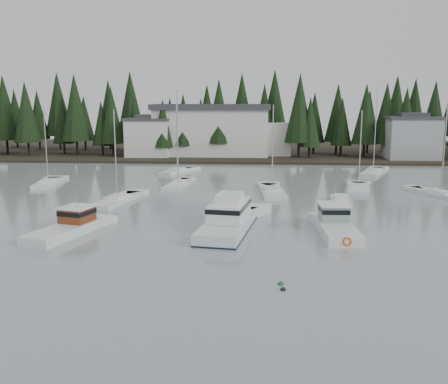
% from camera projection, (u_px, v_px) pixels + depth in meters
% --- Properties ---
extents(ground, '(260.00, 260.00, 0.00)m').
position_uv_depth(ground, '(172.00, 324.00, 27.38)').
color(ground, gray).
rests_on(ground, ground).
extents(far_shore_land, '(240.00, 54.00, 1.00)m').
position_uv_depth(far_shore_land, '(237.00, 151.00, 122.60)').
color(far_shore_land, black).
rests_on(far_shore_land, ground).
extents(conifer_treeline, '(200.00, 22.00, 20.00)m').
position_uv_depth(conifer_treeline, '(235.00, 155.00, 111.80)').
color(conifer_treeline, black).
rests_on(conifer_treeline, ground).
extents(house_west, '(9.54, 7.42, 8.75)m').
position_uv_depth(house_west, '(149.00, 137.00, 105.20)').
color(house_west, silver).
rests_on(house_west, ground).
extents(house_east_a, '(10.60, 8.48, 9.25)m').
position_uv_depth(house_east_a, '(411.00, 137.00, 100.84)').
color(house_east_a, '#999EA0').
rests_on(house_east_a, ground).
extents(harbor_inn, '(29.50, 11.50, 10.90)m').
position_uv_depth(harbor_inn, '(221.00, 131.00, 107.35)').
color(harbor_inn, silver).
rests_on(harbor_inn, ground).
extents(lobster_boat_brown, '(6.10, 9.48, 4.45)m').
position_uv_depth(lobster_boat_brown, '(68.00, 228.00, 45.89)').
color(lobster_boat_brown, silver).
rests_on(lobster_boat_brown, ground).
extents(cabin_cruiser_center, '(5.62, 12.77, 5.30)m').
position_uv_depth(cabin_cruiser_center, '(229.00, 222.00, 47.23)').
color(cabin_cruiser_center, silver).
rests_on(cabin_cruiser_center, ground).
extents(lobster_boat_teal, '(3.40, 8.95, 4.90)m').
position_uv_depth(lobster_boat_teal, '(336.00, 227.00, 46.01)').
color(lobster_boat_teal, silver).
rests_on(lobster_boat_teal, ground).
extents(sailboat_2, '(4.44, 9.26, 11.95)m').
position_uv_depth(sailboat_2, '(48.00, 184.00, 73.01)').
color(sailboat_2, silver).
rests_on(sailboat_2, ground).
extents(sailboat_3, '(6.43, 10.28, 15.02)m').
position_uv_depth(sailboat_3, '(373.00, 173.00, 84.36)').
color(sailboat_3, silver).
rests_on(sailboat_3, ground).
extents(sailboat_4, '(4.47, 9.17, 11.37)m').
position_uv_depth(sailboat_4, '(358.00, 190.00, 68.48)').
color(sailboat_4, silver).
rests_on(sailboat_4, ground).
extents(sailboat_5, '(4.46, 10.22, 11.64)m').
position_uv_depth(sailboat_5, '(117.00, 201.00, 60.45)').
color(sailboat_5, silver).
rests_on(sailboat_5, ground).
extents(sailboat_6, '(6.41, 10.25, 12.04)m').
position_uv_depth(sailboat_6, '(441.00, 196.00, 64.05)').
color(sailboat_6, silver).
rests_on(sailboat_6, ground).
extents(sailboat_7, '(5.93, 8.41, 12.19)m').
position_uv_depth(sailboat_7, '(177.00, 172.00, 85.29)').
color(sailboat_7, silver).
rests_on(sailboat_7, ground).
extents(sailboat_10, '(3.38, 9.57, 14.12)m').
position_uv_depth(sailboat_10, '(178.00, 185.00, 71.74)').
color(sailboat_10, silver).
rests_on(sailboat_10, ground).
extents(sailboat_11, '(3.70, 10.62, 12.16)m').
position_uv_depth(sailboat_11, '(272.00, 193.00, 66.24)').
color(sailboat_11, silver).
rests_on(sailboat_11, ground).
extents(runabout_1, '(2.91, 5.75, 1.42)m').
position_uv_depth(runabout_1, '(340.00, 202.00, 59.79)').
color(runabout_1, silver).
rests_on(runabout_1, ground).
extents(mooring_buoy_green, '(0.44, 0.44, 0.44)m').
position_uv_depth(mooring_buoy_green, '(281.00, 285.00, 33.27)').
color(mooring_buoy_green, '#145933').
rests_on(mooring_buoy_green, ground).
extents(mooring_buoy_dark, '(0.40, 0.40, 0.40)m').
position_uv_depth(mooring_buoy_dark, '(283.00, 290.00, 32.29)').
color(mooring_buoy_dark, black).
rests_on(mooring_buoy_dark, ground).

